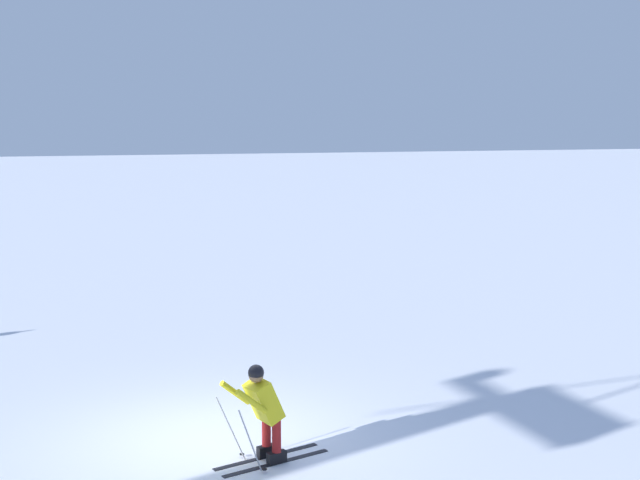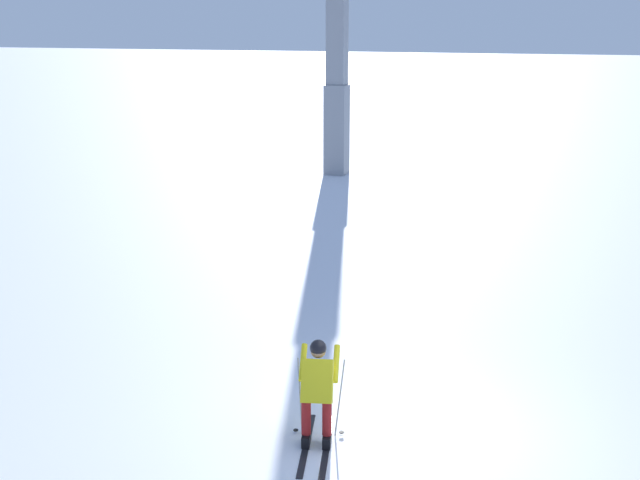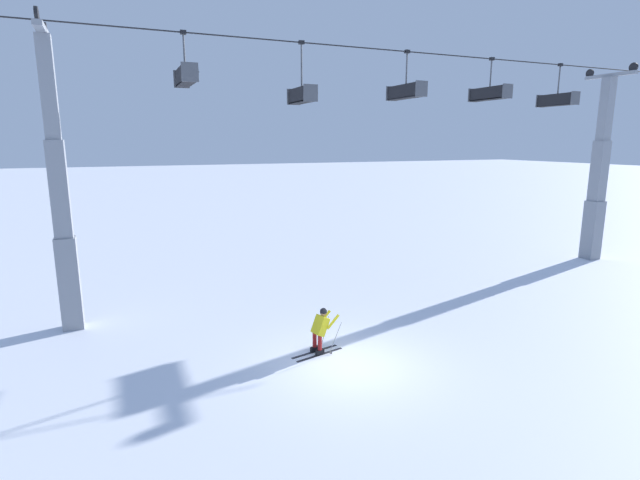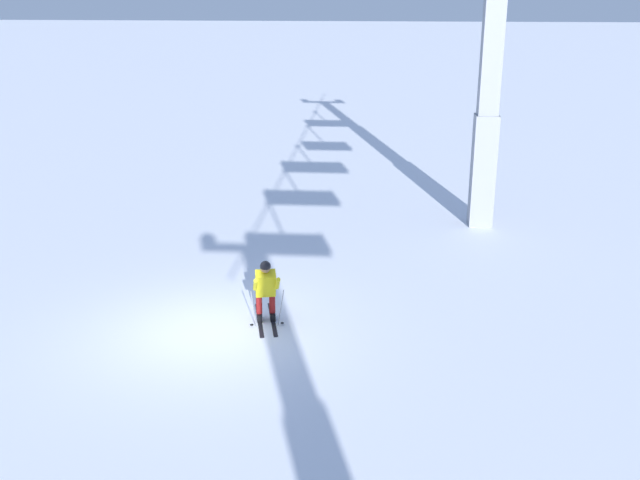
% 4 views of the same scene
% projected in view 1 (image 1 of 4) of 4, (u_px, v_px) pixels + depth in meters
% --- Properties ---
extents(ground_plane, '(260.00, 260.00, 0.00)m').
position_uv_depth(ground_plane, '(208.00, 438.00, 12.75)').
color(ground_plane, white).
extents(skier_carving_main, '(1.74, 0.85, 1.56)m').
position_uv_depth(skier_carving_main, '(263.00, 407.00, 11.72)').
color(skier_carving_main, black).
rests_on(skier_carving_main, ground_plane).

